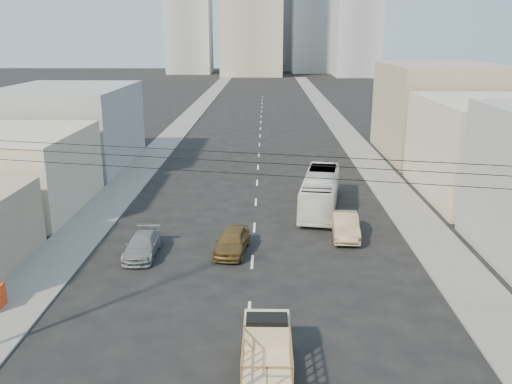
{
  "coord_description": "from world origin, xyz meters",
  "views": [
    {
      "loc": [
        0.77,
        -15.78,
        12.98
      ],
      "look_at": [
        0.18,
        16.89,
        3.5
      ],
      "focal_mm": 38.0,
      "sensor_mm": 36.0,
      "label": 1
    }
  ],
  "objects_px": {
    "city_bus": "(320,191)",
    "sedan_tan": "(345,226)",
    "sedan_brown": "(232,241)",
    "sedan_grey": "(142,245)",
    "flatbed_pickup": "(267,346)"
  },
  "relations": [
    {
      "from": "sedan_tan",
      "to": "flatbed_pickup",
      "type": "bearing_deg",
      "value": -105.8
    },
    {
      "from": "city_bus",
      "to": "sedan_brown",
      "type": "xyz_separation_m",
      "value": [
        -6.26,
        -8.9,
        -0.69
      ]
    },
    {
      "from": "flatbed_pickup",
      "to": "city_bus",
      "type": "distance_m",
      "value": 21.59
    },
    {
      "from": "city_bus",
      "to": "sedan_tan",
      "type": "distance_m",
      "value": 6.17
    },
    {
      "from": "flatbed_pickup",
      "to": "sedan_grey",
      "type": "distance_m",
      "value": 13.94
    },
    {
      "from": "sedan_brown",
      "to": "sedan_grey",
      "type": "xyz_separation_m",
      "value": [
        -5.46,
        -0.59,
        -0.1
      ]
    },
    {
      "from": "flatbed_pickup",
      "to": "sedan_tan",
      "type": "height_order",
      "value": "flatbed_pickup"
    },
    {
      "from": "city_bus",
      "to": "sedan_grey",
      "type": "height_order",
      "value": "city_bus"
    },
    {
      "from": "city_bus",
      "to": "sedan_grey",
      "type": "distance_m",
      "value": 15.11
    },
    {
      "from": "sedan_brown",
      "to": "sedan_grey",
      "type": "bearing_deg",
      "value": -166.72
    },
    {
      "from": "sedan_tan",
      "to": "city_bus",
      "type": "bearing_deg",
      "value": 103.83
    },
    {
      "from": "city_bus",
      "to": "sedan_brown",
      "type": "height_order",
      "value": "city_bus"
    },
    {
      "from": "flatbed_pickup",
      "to": "city_bus",
      "type": "relative_size",
      "value": 0.42
    },
    {
      "from": "flatbed_pickup",
      "to": "sedan_brown",
      "type": "xyz_separation_m",
      "value": [
        -2.13,
        12.28,
        -0.34
      ]
    },
    {
      "from": "flatbed_pickup",
      "to": "sedan_brown",
      "type": "distance_m",
      "value": 12.47
    }
  ]
}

